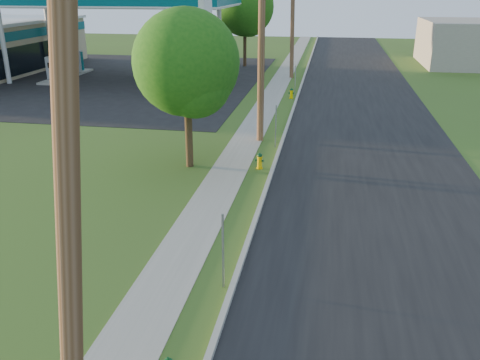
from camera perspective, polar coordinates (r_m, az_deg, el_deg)
name	(u,v)px	position (r m, az deg, el deg)	size (l,w,h in m)	color
road	(380,205)	(17.97, 15.44, -2.77)	(8.00, 120.00, 0.02)	black
curb	(264,196)	(17.95, 2.68, -1.79)	(0.15, 120.00, 0.15)	#9D9C91
sidewalk	(215,194)	(18.25, -2.78, -1.59)	(1.50, 120.00, 0.03)	gray
forecourt	(96,78)	(43.23, -15.86, 10.93)	(26.00, 28.00, 0.02)	black
utility_pole_near	(67,178)	(6.65, -18.87, 0.23)	(1.40, 0.32, 9.48)	brown
utility_pole_mid	(262,35)	(23.72, 2.43, 16.01)	(1.40, 0.32, 9.80)	brown
utility_pole_far	(293,16)	(41.59, 5.92, 17.88)	(1.40, 0.32, 9.50)	brown
sign_post_near	(223,251)	(12.43, -1.92, -8.02)	(0.05, 0.04, 2.00)	gray
sign_post_mid	(276,126)	(23.33, 4.03, 6.01)	(0.05, 0.04, 2.00)	gray
sign_post_far	(295,80)	(35.21, 6.22, 11.07)	(0.05, 0.04, 2.00)	gray
gas_canopy	(113,1)	(41.84, -14.09, 18.92)	(18.18, 9.18, 6.40)	silver
fuel_pump_nw	(53,72)	(42.53, -20.21, 11.27)	(1.20, 3.20, 1.90)	#9D9C91
fuel_pump_ne	(165,76)	(38.87, -8.37, 11.50)	(1.20, 3.20, 1.90)	#9D9C91
fuel_pump_sw	(78,65)	(46.00, -17.77, 12.21)	(1.20, 3.20, 1.90)	#9D9C91
fuel_pump_se	(181,68)	(42.64, -6.69, 12.41)	(1.20, 3.20, 1.90)	#9D9C91
price_pylon	(206,16)	(29.80, -3.88, 17.94)	(0.34, 2.04, 6.85)	gray
tree_verge	(188,67)	(20.13, -5.83, 12.48)	(4.17, 4.17, 6.32)	#3A2B1A
tree_lot	(246,9)	(47.49, 0.67, 18.65)	(5.15, 5.15, 7.81)	#3A2B1A
hydrant_mid	(260,161)	(20.72, 2.22, 2.17)	(0.36, 0.32, 0.68)	#DFB007
hydrant_far	(291,93)	(34.19, 5.79, 9.67)	(0.36, 0.32, 0.70)	#FFD800
car_silver	(180,70)	(41.22, -6.80, 12.20)	(1.85, 4.59, 1.56)	silver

